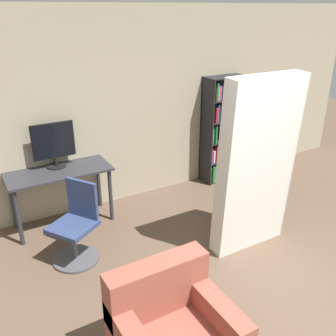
# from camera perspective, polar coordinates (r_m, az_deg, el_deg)

# --- Properties ---
(wall_back) EXTENTS (8.00, 0.06, 2.70)m
(wall_back) POSITION_cam_1_polar(r_m,az_deg,el_deg) (5.40, -3.76, 9.40)
(wall_back) COLOR tan
(wall_back) RESTS_ON ground
(desk) EXTENTS (1.28, 0.56, 0.76)m
(desk) POSITION_cam_1_polar(r_m,az_deg,el_deg) (4.92, -16.17, -1.59)
(desk) COLOR #2D2D33
(desk) RESTS_ON ground
(monitor) EXTENTS (0.53, 0.24, 0.58)m
(monitor) POSITION_cam_1_polar(r_m,az_deg,el_deg) (4.89, -17.03, 3.60)
(monitor) COLOR black
(monitor) RESTS_ON desk
(office_chair) EXTENTS (0.61, 0.61, 0.92)m
(office_chair) POSITION_cam_1_polar(r_m,az_deg,el_deg) (4.34, -13.78, -9.14)
(office_chair) COLOR #4C4C51
(office_chair) RESTS_ON ground
(bookshelf) EXTENTS (0.65, 0.33, 1.69)m
(bookshelf) POSITION_cam_1_polar(r_m,az_deg,el_deg) (6.04, 7.58, 5.56)
(bookshelf) COLOR black
(bookshelf) RESTS_ON ground
(mattress_near) EXTENTS (0.96, 0.31, 2.04)m
(mattress_near) POSITION_cam_1_polar(r_m,az_deg,el_deg) (4.26, 13.37, 0.16)
(mattress_near) COLOR silver
(mattress_near) RESTS_ON ground
(armchair) EXTENTS (0.85, 0.80, 0.85)m
(armchair) POSITION_cam_1_polar(r_m,az_deg,el_deg) (3.16, 0.72, -24.26)
(armchair) COLOR #934C3D
(armchair) RESTS_ON ground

